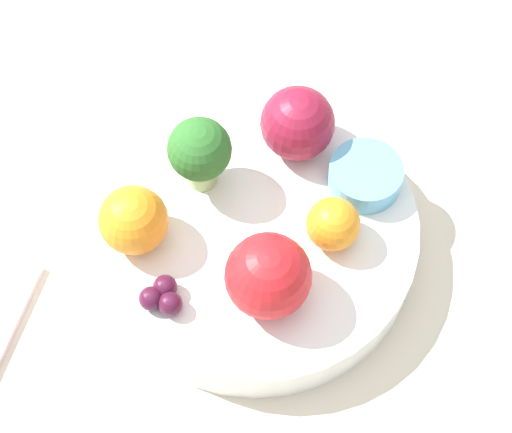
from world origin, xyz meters
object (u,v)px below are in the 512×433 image
at_px(bowl, 256,235).
at_px(grape_cluster, 162,296).
at_px(orange_front, 332,229).
at_px(orange_back, 133,220).
at_px(small_cup, 365,176).
at_px(broccoli, 200,152).
at_px(apple_green, 298,123).
at_px(apple_red, 268,276).

xyz_separation_m(bowl, grape_cluster, (-0.07, 0.05, 0.03)).
distance_m(orange_front, orange_back, 0.14).
height_order(bowl, grape_cluster, grape_cluster).
bearing_deg(orange_back, small_cup, -63.25).
bearing_deg(small_cup, bowl, 124.50).
bearing_deg(broccoli, apple_green, -54.26).
bearing_deg(bowl, apple_green, -12.42).
xyz_separation_m(bowl, apple_red, (-0.05, -0.02, 0.05)).
height_order(broccoli, grape_cluster, broccoli).
relative_size(apple_green, grape_cluster, 1.80).
xyz_separation_m(apple_red, orange_back, (0.02, 0.10, -0.00)).
bearing_deg(apple_green, broccoli, 125.74).
bearing_deg(orange_front, orange_back, 99.86).
distance_m(broccoli, orange_back, 0.07).
bearing_deg(apple_red, bowl, 19.98).
relative_size(apple_red, grape_cluster, 1.91).
height_order(apple_red, orange_front, apple_red).
height_order(orange_front, small_cup, orange_front).
height_order(apple_red, apple_green, apple_red).
bearing_deg(bowl, grape_cluster, 145.29).
relative_size(orange_front, orange_back, 0.78).
height_order(apple_green, orange_back, apple_green).
bearing_deg(apple_green, orange_back, 136.05).
bearing_deg(small_cup, apple_red, 152.72).
relative_size(grape_cluster, small_cup, 0.57).
distance_m(orange_front, grape_cluster, 0.13).
bearing_deg(small_cup, grape_cluster, 134.99).
distance_m(bowl, broccoli, 0.08).
distance_m(broccoli, apple_red, 0.10).
height_order(apple_red, orange_back, apple_red).
height_order(bowl, apple_red, apple_red).
xyz_separation_m(apple_green, grape_cluster, (-0.15, 0.07, -0.02)).
xyz_separation_m(grape_cluster, small_cup, (0.12, -0.12, 0.00)).
relative_size(apple_green, small_cup, 1.02).
bearing_deg(apple_red, orange_back, 76.09).
xyz_separation_m(orange_front, grape_cluster, (-0.07, 0.10, -0.01)).
relative_size(orange_front, small_cup, 0.71).
distance_m(broccoli, small_cup, 0.12).
xyz_separation_m(orange_back, grape_cluster, (-0.04, -0.03, -0.02)).
xyz_separation_m(apple_red, orange_front, (0.05, -0.04, -0.01)).
bearing_deg(apple_green, apple_red, -178.62).
relative_size(broccoli, orange_back, 1.31).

